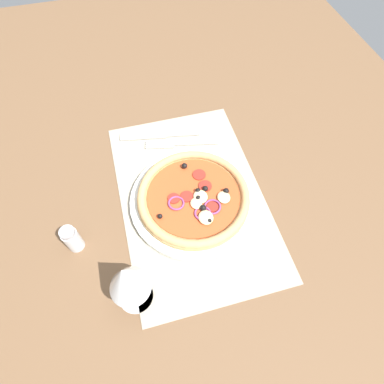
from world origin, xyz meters
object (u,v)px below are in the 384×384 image
pizza (195,196)px  wine_glass (127,280)px  fork (178,144)px  plate (194,200)px  knife (159,135)px  pepper_shaker (72,239)px

pizza → wine_glass: 24.31cm
fork → plate: bearing=100.9°
knife → wine_glass: size_ratio=1.34×
knife → pepper_shaker: (-24.78, 22.40, 2.60)cm
plate → fork: size_ratio=1.54×
knife → wine_glass: 41.11cm
pizza → fork: 17.32cm
knife → pepper_shaker: bearing=58.3°
knife → wine_glass: (-38.02, 12.40, 9.53)cm
wine_glass → pepper_shaker: wine_glass is taller
pizza → pepper_shaker: 26.18cm
plate → knife: 21.45cm
pepper_shaker → plate: bearing=-82.1°
pizza → knife: 21.64cm
fork → knife: bearing=-34.7°
plate → pepper_shaker: (-3.61, 25.90, 2.23)cm
fork → pizza: bearing=101.0°
plate → pizza: bearing=-153.0°
plate → fork: 17.11cm
pizza → wine_glass: wine_glass is taller
fork → pepper_shaker: size_ratio=2.67×
wine_glass → pepper_shaker: (13.25, 10.01, -6.94)cm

